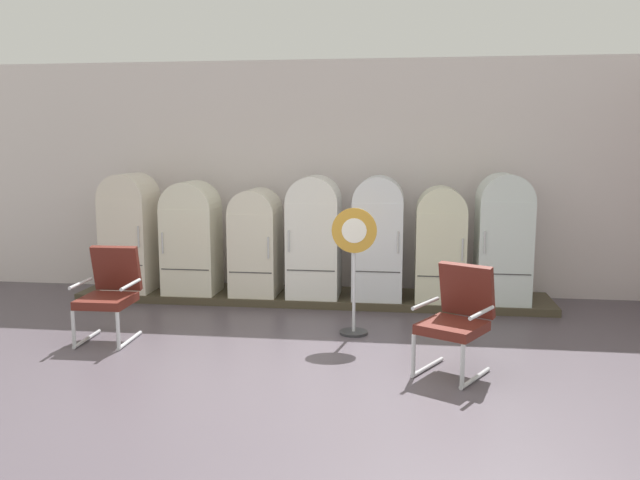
{
  "coord_description": "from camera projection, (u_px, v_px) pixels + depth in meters",
  "views": [
    {
      "loc": [
        1.25,
        -5.5,
        2.14
      ],
      "look_at": [
        0.16,
        2.75,
        0.88
      ],
      "focal_mm": 36.36,
      "sensor_mm": 36.0,
      "label": 1
    }
  ],
  "objects": [
    {
      "name": "ground",
      "position": [
        263.0,
        383.0,
        5.87
      ],
      "size": [
        12.0,
        10.0,
        0.05
      ],
      "primitive_type": "cube",
      "color": "#4E454E"
    },
    {
      "name": "back_wall",
      "position": [
        318.0,
        177.0,
        9.21
      ],
      "size": [
        11.76,
        0.12,
        3.27
      ],
      "color": "silver",
      "rests_on": "ground"
    },
    {
      "name": "display_plinth",
      "position": [
        311.0,
        297.0,
        8.83
      ],
      "size": [
        6.36,
        0.95,
        0.1
      ],
      "primitive_type": "cube",
      "color": "#433B2A",
      "rests_on": "ground"
    },
    {
      "name": "refrigerator_0",
      "position": [
        130.0,
        229.0,
        8.92
      ],
      "size": [
        0.65,
        0.7,
        1.62
      ],
      "color": "silver",
      "rests_on": "display_plinth"
    },
    {
      "name": "refrigerator_1",
      "position": [
        191.0,
        234.0,
        8.78
      ],
      "size": [
        0.71,
        0.62,
        1.52
      ],
      "color": "silver",
      "rests_on": "display_plinth"
    },
    {
      "name": "refrigerator_2",
      "position": [
        256.0,
        239.0,
        8.72
      ],
      "size": [
        0.62,
        0.73,
        1.42
      ],
      "color": "silver",
      "rests_on": "display_plinth"
    },
    {
      "name": "refrigerator_3",
      "position": [
        314.0,
        233.0,
        8.57
      ],
      "size": [
        0.68,
        0.65,
        1.6
      ],
      "color": "white",
      "rests_on": "display_plinth"
    },
    {
      "name": "refrigerator_4",
      "position": [
        378.0,
        234.0,
        8.46
      ],
      "size": [
        0.65,
        0.67,
        1.61
      ],
      "color": "white",
      "rests_on": "display_plinth"
    },
    {
      "name": "refrigerator_5",
      "position": [
        440.0,
        240.0,
        8.36
      ],
      "size": [
        0.63,
        0.65,
        1.48
      ],
      "color": "beige",
      "rests_on": "display_plinth"
    },
    {
      "name": "refrigerator_6",
      "position": [
        503.0,
        234.0,
        8.28
      ],
      "size": [
        0.66,
        0.72,
        1.65
      ],
      "color": "silver",
      "rests_on": "display_plinth"
    },
    {
      "name": "armchair_left",
      "position": [
        110.0,
        290.0,
        7.04
      ],
      "size": [
        0.61,
        0.69,
        1.01
      ],
      "color": "silver",
      "rests_on": "ground"
    },
    {
      "name": "armchair_right",
      "position": [
        457.0,
        315.0,
        6.02
      ],
      "size": [
        0.8,
        0.85,
        1.01
      ],
      "color": "silver",
      "rests_on": "ground"
    },
    {
      "name": "sign_stand",
      "position": [
        354.0,
        271.0,
        7.18
      ],
      "size": [
        0.5,
        0.32,
        1.43
      ],
      "color": "#2D2D30",
      "rests_on": "ground"
    }
  ]
}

